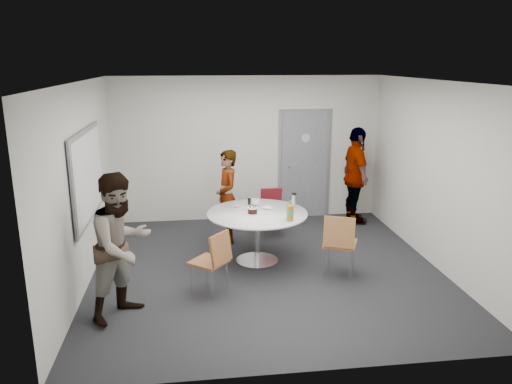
{
  "coord_description": "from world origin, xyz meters",
  "views": [
    {
      "loc": [
        -1.03,
        -6.69,
        2.99
      ],
      "look_at": [
        -0.13,
        0.25,
        1.12
      ],
      "focal_mm": 35.0,
      "sensor_mm": 36.0,
      "label": 1
    }
  ],
  "objects": [
    {
      "name": "wall_front",
      "position": [
        0.0,
        -2.5,
        1.35
      ],
      "size": [
        5.0,
        0.0,
        5.0
      ],
      "primitive_type": "plane",
      "rotation": [
        -1.57,
        0.0,
        0.0
      ],
      "color": "silver",
      "rests_on": "floor"
    },
    {
      "name": "chair_near_left",
      "position": [
        -0.8,
        -0.71,
        0.53
      ],
      "size": [
        0.6,
        0.6,
        0.87
      ],
      "rotation": [
        0.0,
        0.0,
        0.88
      ],
      "color": "brown",
      "rests_on": "floor"
    },
    {
      "name": "ceiling",
      "position": [
        0.0,
        0.0,
        2.7
      ],
      "size": [
        5.0,
        5.0,
        0.0
      ],
      "primitive_type": "plane",
      "rotation": [
        3.14,
        0.0,
        0.0
      ],
      "color": "silver",
      "rests_on": "wall_back"
    },
    {
      "name": "floor",
      "position": [
        0.0,
        0.0,
        0.0
      ],
      "size": [
        5.0,
        5.0,
        0.0
      ],
      "primitive_type": "plane",
      "color": "black",
      "rests_on": "ground"
    },
    {
      "name": "chair_far",
      "position": [
        0.32,
        1.49,
        0.5
      ],
      "size": [
        0.4,
        0.43,
        0.82
      ],
      "rotation": [
        0.0,
        0.0,
        3.15
      ],
      "color": "maroon",
      "rests_on": "floor"
    },
    {
      "name": "person_right",
      "position": [
        1.95,
        1.95,
        0.9
      ],
      "size": [
        0.45,
        1.06,
        1.8
      ],
      "primitive_type": "imported",
      "rotation": [
        0.0,
        0.0,
        1.58
      ],
      "color": "black",
      "rests_on": "floor"
    },
    {
      "name": "wall_back",
      "position": [
        0.0,
        2.5,
        1.35
      ],
      "size": [
        5.0,
        0.0,
        5.0
      ],
      "primitive_type": "plane",
      "rotation": [
        1.57,
        0.0,
        0.0
      ],
      "color": "silver",
      "rests_on": "floor"
    },
    {
      "name": "wall_right",
      "position": [
        2.5,
        0.0,
        1.35
      ],
      "size": [
        0.0,
        5.0,
        5.0
      ],
      "primitive_type": "plane",
      "rotation": [
        1.57,
        0.0,
        -1.57
      ],
      "color": "silver",
      "rests_on": "floor"
    },
    {
      "name": "door",
      "position": [
        1.1,
        2.48,
        1.03
      ],
      "size": [
        1.02,
        0.17,
        2.12
      ],
      "color": "slate",
      "rests_on": "wall_back"
    },
    {
      "name": "whiteboard",
      "position": [
        -2.46,
        0.2,
        1.45
      ],
      "size": [
        0.04,
        1.9,
        1.25
      ],
      "color": "slate",
      "rests_on": "wall_left"
    },
    {
      "name": "person_main",
      "position": [
        -0.48,
        1.25,
        0.78
      ],
      "size": [
        0.47,
        0.63,
        1.56
      ],
      "primitive_type": "imported",
      "rotation": [
        0.0,
        0.0,
        -1.39
      ],
      "color": "#A5C6EA",
      "rests_on": "floor"
    },
    {
      "name": "chair_near_right",
      "position": [
        0.96,
        -0.4,
        0.57
      ],
      "size": [
        0.59,
        0.61,
        0.93
      ],
      "rotation": [
        0.0,
        0.0,
        -0.41
      ],
      "color": "brown",
      "rests_on": "floor"
    },
    {
      "name": "table",
      "position": [
        -0.08,
        0.32,
        0.67
      ],
      "size": [
        1.5,
        1.5,
        1.07
      ],
      "color": "white",
      "rests_on": "floor"
    },
    {
      "name": "person_left",
      "position": [
        -1.88,
        -1.09,
        0.88
      ],
      "size": [
        1.06,
        1.08,
        1.76
      ],
      "primitive_type": "imported",
      "rotation": [
        0.0,
        0.0,
        0.86
      ],
      "color": "white",
      "rests_on": "floor"
    },
    {
      "name": "wall_left",
      "position": [
        -2.5,
        0.0,
        1.35
      ],
      "size": [
        0.0,
        5.0,
        5.0
      ],
      "primitive_type": "plane",
      "rotation": [
        1.57,
        0.0,
        1.57
      ],
      "color": "silver",
      "rests_on": "floor"
    }
  ]
}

